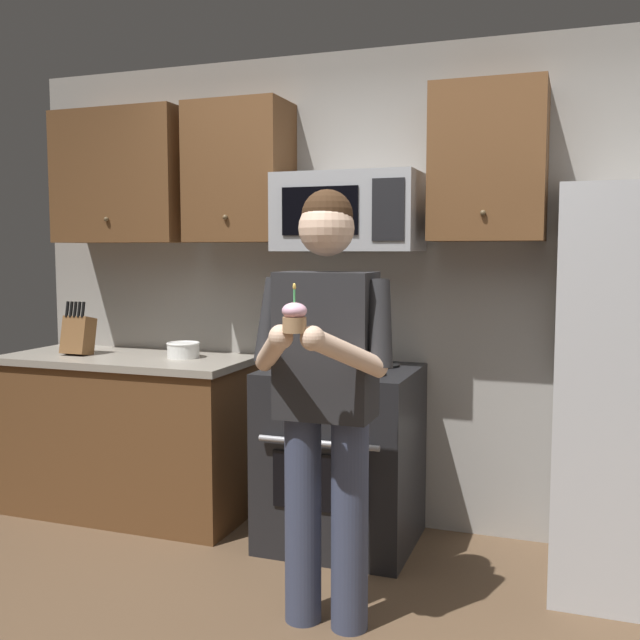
% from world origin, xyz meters
% --- Properties ---
extents(wall_back, '(4.40, 0.10, 2.60)m').
position_xyz_m(wall_back, '(0.00, 1.75, 1.30)').
color(wall_back, gray).
rests_on(wall_back, ground).
extents(oven_range, '(0.76, 0.70, 0.93)m').
position_xyz_m(oven_range, '(-0.15, 1.36, 0.46)').
color(oven_range, black).
rests_on(oven_range, ground).
extents(microwave, '(0.74, 0.41, 0.40)m').
position_xyz_m(microwave, '(-0.15, 1.48, 1.72)').
color(microwave, '#9EA0A5').
extents(cabinet_row_upper, '(2.78, 0.36, 0.76)m').
position_xyz_m(cabinet_row_upper, '(-0.72, 1.53, 1.95)').
color(cabinet_row_upper, brown).
extents(counter_left, '(1.44, 0.66, 0.92)m').
position_xyz_m(counter_left, '(-1.45, 1.38, 0.46)').
color(counter_left, brown).
rests_on(counter_left, ground).
extents(knife_block, '(0.16, 0.15, 0.32)m').
position_xyz_m(knife_block, '(-1.75, 1.33, 1.04)').
color(knife_block, brown).
rests_on(knife_block, counter_left).
extents(bowl_large_white, '(0.19, 0.19, 0.09)m').
position_xyz_m(bowl_large_white, '(-1.11, 1.42, 0.97)').
color(bowl_large_white, white).
rests_on(bowl_large_white, counter_left).
extents(person, '(0.60, 0.48, 1.76)m').
position_xyz_m(person, '(0.05, 0.52, 1.00)').
color(person, '#383F59').
rests_on(person, ground).
extents(cupcake, '(0.09, 0.09, 0.17)m').
position_xyz_m(cupcake, '(0.05, 0.20, 1.29)').
color(cupcake, '#A87F56').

